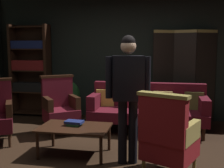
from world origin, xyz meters
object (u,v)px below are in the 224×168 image
object	(u,v)px
coffee_table	(75,130)
armchair_wing_right	(60,106)
book_green_cloth	(74,124)
velvet_couch	(148,107)
book_navy_cloth	(74,122)
bookshelf	(31,69)
armchair_gilt_accent	(168,137)
potted_plant	(67,97)
folding_screen	(184,75)
standing_figure	(128,88)

from	to	relation	value
coffee_table	armchair_wing_right	bearing A→B (deg)	121.94
armchair_wing_right	book_green_cloth	world-z (taller)	armchair_wing_right
velvet_couch	book_navy_cloth	xyz separation A→B (m)	(-0.98, -1.34, 0.02)
bookshelf	book_green_cloth	xyz separation A→B (m)	(1.72, -2.08, -0.62)
armchair_gilt_accent	potted_plant	bearing A→B (deg)	132.46
coffee_table	potted_plant	size ratio (longest dim) A/B	1.16
folding_screen	armchair_wing_right	xyz separation A→B (m)	(-2.23, -1.26, -0.50)
armchair_wing_right	book_green_cloth	distance (m)	1.07
bookshelf	armchair_gilt_accent	bearing A→B (deg)	-40.29
standing_figure	book_navy_cloth	world-z (taller)	standing_figure
standing_figure	armchair_gilt_accent	bearing A→B (deg)	-31.33
armchair_wing_right	potted_plant	size ratio (longest dim) A/B	1.21
folding_screen	velvet_couch	size ratio (longest dim) A/B	0.90
armchair_wing_right	book_navy_cloth	size ratio (longest dim) A/B	4.02
armchair_gilt_accent	armchair_wing_right	bearing A→B (deg)	143.51
potted_plant	armchair_gilt_accent	bearing A→B (deg)	-47.54
standing_figure	potted_plant	size ratio (longest dim) A/B	1.98
armchair_wing_right	book_navy_cloth	xyz separation A→B (m)	(0.57, -0.90, -0.02)
folding_screen	armchair_gilt_accent	distance (m)	2.73
bookshelf	book_navy_cloth	xyz separation A→B (m)	(1.72, -2.08, -0.59)
book_green_cloth	book_navy_cloth	size ratio (longest dim) A/B	0.71
standing_figure	armchair_wing_right	bearing A→B (deg)	141.71
book_green_cloth	velvet_couch	bearing A→B (deg)	54.02
bookshelf	armchair_gilt_accent	xyz separation A→B (m)	(3.06, -2.59, -0.57)
book_green_cloth	coffee_table	bearing A→B (deg)	-66.22
armchair_gilt_accent	bookshelf	bearing A→B (deg)	139.71
armchair_wing_right	standing_figure	world-z (taller)	standing_figure
coffee_table	velvet_couch	bearing A→B (deg)	55.72
coffee_table	book_green_cloth	world-z (taller)	book_green_cloth
bookshelf	standing_figure	size ratio (longest dim) A/B	1.20
velvet_couch	book_green_cloth	xyz separation A→B (m)	(-0.98, -1.34, -0.02)
bookshelf	coffee_table	world-z (taller)	bookshelf
armchair_wing_right	standing_figure	size ratio (longest dim) A/B	0.61
potted_plant	book_green_cloth	bearing A→B (deg)	-66.83
book_navy_cloth	standing_figure	bearing A→B (deg)	-13.20
bookshelf	potted_plant	bearing A→B (deg)	-17.43
coffee_table	armchair_wing_right	xyz separation A→B (m)	(-0.59, 0.95, 0.12)
velvet_couch	coffee_table	world-z (taller)	velvet_couch
book_navy_cloth	bookshelf	bearing A→B (deg)	129.61
folding_screen	book_green_cloth	size ratio (longest dim) A/B	10.30
armchair_wing_right	potted_plant	distance (m)	0.90
velvet_couch	standing_figure	size ratio (longest dim) A/B	1.25
book_navy_cloth	velvet_couch	bearing A→B (deg)	54.02
book_navy_cloth	potted_plant	bearing A→B (deg)	113.17
bookshelf	armchair_gilt_accent	size ratio (longest dim) A/B	1.97
book_navy_cloth	folding_screen	bearing A→B (deg)	52.41
bookshelf	book_navy_cloth	distance (m)	2.77
book_green_cloth	bookshelf	bearing A→B (deg)	129.61
velvet_couch	standing_figure	xyz separation A→B (m)	(-0.17, -1.53, 0.57)
bookshelf	armchair_wing_right	size ratio (longest dim) A/B	1.97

